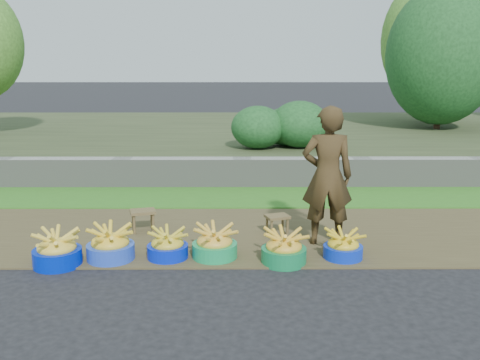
{
  "coord_description": "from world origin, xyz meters",
  "views": [
    {
      "loc": [
        -0.07,
        -5.67,
        2.28
      ],
      "look_at": [
        -0.04,
        1.3,
        0.75
      ],
      "focal_mm": 40.0,
      "sensor_mm": 36.0,
      "label": 1
    }
  ],
  "objects_px": {
    "basin_b": "(110,245)",
    "basin_e": "(284,249)",
    "vendor_woman": "(327,176)",
    "basin_c": "(168,246)",
    "stool_left": "(143,214)",
    "stool_right": "(277,219)",
    "basin_a": "(57,250)",
    "basin_f": "(343,247)",
    "basin_d": "(215,244)"
  },
  "relations": [
    {
      "from": "basin_a",
      "to": "stool_left",
      "type": "bearing_deg",
      "value": 57.9
    },
    {
      "from": "basin_f",
      "to": "vendor_woman",
      "type": "distance_m",
      "value": 0.92
    },
    {
      "from": "basin_f",
      "to": "vendor_woman",
      "type": "bearing_deg",
      "value": 103.38
    },
    {
      "from": "basin_a",
      "to": "basin_e",
      "type": "bearing_deg",
      "value": 1.32
    },
    {
      "from": "basin_b",
      "to": "basin_c",
      "type": "distance_m",
      "value": 0.67
    },
    {
      "from": "basin_d",
      "to": "basin_e",
      "type": "distance_m",
      "value": 0.82
    },
    {
      "from": "basin_e",
      "to": "stool_left",
      "type": "bearing_deg",
      "value": 147.49
    },
    {
      "from": "basin_f",
      "to": "stool_right",
      "type": "distance_m",
      "value": 1.14
    },
    {
      "from": "basin_e",
      "to": "stool_left",
      "type": "xyz_separation_m",
      "value": [
        -1.83,
        1.17,
        0.08
      ]
    },
    {
      "from": "basin_d",
      "to": "basin_c",
      "type": "bearing_deg",
      "value": -178.61
    },
    {
      "from": "basin_a",
      "to": "vendor_woman",
      "type": "relative_size",
      "value": 0.31
    },
    {
      "from": "basin_b",
      "to": "basin_c",
      "type": "relative_size",
      "value": 1.15
    },
    {
      "from": "basin_c",
      "to": "basin_a",
      "type": "bearing_deg",
      "value": -170.61
    },
    {
      "from": "basin_c",
      "to": "stool_left",
      "type": "bearing_deg",
      "value": 114.56
    },
    {
      "from": "stool_right",
      "to": "vendor_woman",
      "type": "bearing_deg",
      "value": -30.29
    },
    {
      "from": "basin_b",
      "to": "basin_e",
      "type": "relative_size",
      "value": 1.07
    },
    {
      "from": "basin_d",
      "to": "basin_f",
      "type": "xyz_separation_m",
      "value": [
        1.52,
        -0.02,
        -0.02
      ]
    },
    {
      "from": "basin_f",
      "to": "basin_b",
      "type": "bearing_deg",
      "value": -179.33
    },
    {
      "from": "basin_d",
      "to": "basin_e",
      "type": "relative_size",
      "value": 1.02
    },
    {
      "from": "basin_f",
      "to": "stool_left",
      "type": "bearing_deg",
      "value": 157.88
    },
    {
      "from": "basin_e",
      "to": "vendor_woman",
      "type": "relative_size",
      "value": 0.3
    },
    {
      "from": "basin_c",
      "to": "stool_right",
      "type": "relative_size",
      "value": 1.34
    },
    {
      "from": "basin_a",
      "to": "basin_b",
      "type": "height_order",
      "value": "basin_b"
    },
    {
      "from": "basin_e",
      "to": "vendor_woman",
      "type": "xyz_separation_m",
      "value": [
        0.59,
        0.67,
        0.72
      ]
    },
    {
      "from": "basin_e",
      "to": "stool_right",
      "type": "distance_m",
      "value": 1.01
    },
    {
      "from": "basin_a",
      "to": "basin_b",
      "type": "relative_size",
      "value": 0.99
    },
    {
      "from": "stool_left",
      "to": "stool_right",
      "type": "distance_m",
      "value": 1.84
    },
    {
      "from": "basin_c",
      "to": "vendor_woman",
      "type": "height_order",
      "value": "vendor_woman"
    },
    {
      "from": "basin_c",
      "to": "basin_f",
      "type": "distance_m",
      "value": 2.08
    },
    {
      "from": "stool_right",
      "to": "basin_c",
      "type": "bearing_deg",
      "value": -147.49
    },
    {
      "from": "stool_right",
      "to": "basin_d",
      "type": "bearing_deg",
      "value": -133.27
    },
    {
      "from": "basin_a",
      "to": "basin_e",
      "type": "xyz_separation_m",
      "value": [
        2.61,
        0.06,
        -0.01
      ]
    },
    {
      "from": "basin_b",
      "to": "basin_e",
      "type": "height_order",
      "value": "basin_b"
    },
    {
      "from": "basin_a",
      "to": "basin_f",
      "type": "relative_size",
      "value": 1.19
    },
    {
      "from": "stool_right",
      "to": "basin_a",
      "type": "bearing_deg",
      "value": -157.59
    },
    {
      "from": "basin_a",
      "to": "basin_e",
      "type": "distance_m",
      "value": 2.61
    },
    {
      "from": "basin_e",
      "to": "stool_left",
      "type": "distance_m",
      "value": 2.18
    },
    {
      "from": "basin_e",
      "to": "basin_f",
      "type": "relative_size",
      "value": 1.13
    },
    {
      "from": "basin_a",
      "to": "basin_c",
      "type": "height_order",
      "value": "basin_a"
    },
    {
      "from": "stool_left",
      "to": "basin_a",
      "type": "bearing_deg",
      "value": -122.1
    },
    {
      "from": "basin_a",
      "to": "basin_f",
      "type": "bearing_deg",
      "value": 3.34
    },
    {
      "from": "stool_left",
      "to": "basin_c",
      "type": "bearing_deg",
      "value": -65.44
    },
    {
      "from": "basin_c",
      "to": "basin_d",
      "type": "bearing_deg",
      "value": 1.39
    },
    {
      "from": "basin_b",
      "to": "basin_e",
      "type": "bearing_deg",
      "value": -2.86
    },
    {
      "from": "basin_b",
      "to": "basin_d",
      "type": "relative_size",
      "value": 1.04
    },
    {
      "from": "basin_c",
      "to": "stool_left",
      "type": "distance_m",
      "value": 1.13
    },
    {
      "from": "basin_d",
      "to": "stool_left",
      "type": "bearing_deg",
      "value": 135.4
    },
    {
      "from": "basin_e",
      "to": "basin_f",
      "type": "height_order",
      "value": "basin_e"
    },
    {
      "from": "basin_c",
      "to": "basin_d",
      "type": "height_order",
      "value": "basin_d"
    },
    {
      "from": "basin_b",
      "to": "vendor_woman",
      "type": "height_order",
      "value": "vendor_woman"
    }
  ]
}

